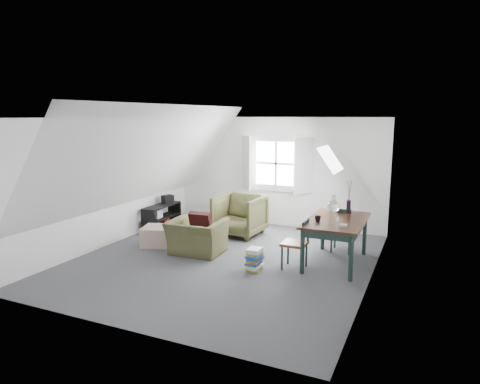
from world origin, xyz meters
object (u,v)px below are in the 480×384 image
at_px(armchair_far, 240,235).
at_px(magazine_stack, 254,259).
at_px(media_shelf, 161,218).
at_px(armchair_near, 197,253).
at_px(dining_table, 336,225).
at_px(dining_chair_near, 297,243).
at_px(dining_chair_far, 342,229).
at_px(ottoman, 158,236).

height_order(armchair_far, magazine_stack, armchair_far).
bearing_deg(media_shelf, armchair_near, -37.14).
relative_size(dining_table, media_shelf, 1.48).
bearing_deg(dining_table, dining_chair_near, -135.96).
distance_m(armchair_near, armchair_far, 1.47).
relative_size(dining_chair_far, media_shelf, 0.81).
bearing_deg(dining_table, media_shelf, 170.53).
relative_size(dining_chair_far, dining_chair_near, 1.01).
xyz_separation_m(dining_chair_near, magazine_stack, (-0.61, -0.37, -0.26)).
distance_m(dining_chair_far, magazine_stack, 1.95).
xyz_separation_m(armchair_far, dining_table, (2.25, -0.95, 0.68)).
height_order(dining_table, dining_chair_far, dining_chair_far).
bearing_deg(dining_chair_near, media_shelf, -130.53).
relative_size(dining_chair_far, magazine_stack, 2.32).
distance_m(armchair_near, dining_chair_far, 2.75).
bearing_deg(dining_chair_near, ottoman, -114.53).
height_order(armchair_far, dining_chair_near, dining_chair_near).
bearing_deg(armchair_far, ottoman, -127.62).
relative_size(dining_table, dining_chair_far, 1.83).
distance_m(armchair_near, ottoman, 0.98).
xyz_separation_m(armchair_near, ottoman, (-0.96, 0.12, 0.19)).
height_order(dining_table, dining_chair_near, dining_chair_near).
bearing_deg(dining_chair_far, dining_chair_near, 62.08).
xyz_separation_m(ottoman, dining_table, (3.42, 0.38, 0.50)).
relative_size(armchair_near, ottoman, 1.73).
bearing_deg(ottoman, dining_table, 6.28).
height_order(ottoman, magazine_stack, ottoman).
height_order(ottoman, dining_chair_far, dining_chair_far).
bearing_deg(magazine_stack, armchair_far, 120.87).
height_order(armchair_far, dining_chair_far, dining_chair_far).
distance_m(armchair_near, dining_chair_near, 1.98).
height_order(dining_chair_far, dining_chair_near, dining_chair_far).
height_order(armchair_near, dining_chair_near, dining_chair_near).
bearing_deg(ottoman, magazine_stack, -12.65).
xyz_separation_m(armchair_near, magazine_stack, (1.32, -0.39, 0.19)).
bearing_deg(armchair_near, armchair_far, -101.75).
relative_size(dining_chair_near, media_shelf, 0.80).
xyz_separation_m(armchair_far, media_shelf, (-1.83, -0.27, 0.25)).
bearing_deg(media_shelf, ottoman, -59.28).
bearing_deg(armchair_far, dining_table, -19.03).
bearing_deg(armchair_near, magazine_stack, 160.42).
bearing_deg(dining_chair_near, magazine_stack, -80.47).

